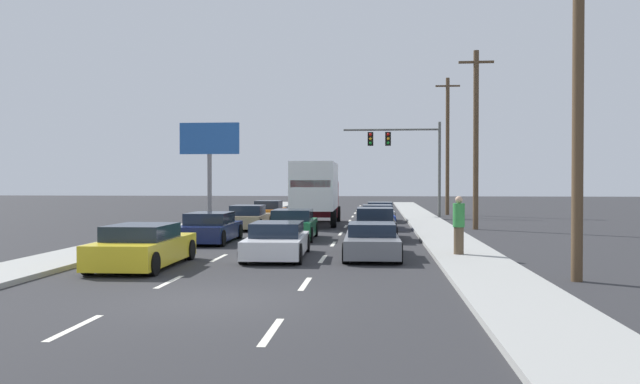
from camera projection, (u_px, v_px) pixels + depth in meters
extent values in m
plane|color=#2B2B2D|center=(319.00, 223.00, 38.37)|extent=(140.00, 140.00, 0.00)
cube|color=#9E9E99|center=(435.00, 229.00, 32.82)|extent=(2.24, 80.00, 0.14)
cube|color=#9E9E99|center=(191.00, 227.00, 33.95)|extent=(2.24, 80.00, 0.14)
cube|color=silver|center=(75.00, 327.00, 10.97)|extent=(0.14, 2.00, 0.01)
cube|color=silver|center=(169.00, 282.00, 15.95)|extent=(0.14, 2.00, 0.01)
cube|color=silver|center=(219.00, 258.00, 20.93)|extent=(0.14, 2.00, 0.01)
cube|color=silver|center=(249.00, 243.00, 25.91)|extent=(0.14, 2.00, 0.01)
cube|color=silver|center=(270.00, 233.00, 30.89)|extent=(0.14, 2.00, 0.01)
cube|color=silver|center=(285.00, 226.00, 35.87)|extent=(0.14, 2.00, 0.01)
cube|color=silver|center=(296.00, 221.00, 40.85)|extent=(0.14, 2.00, 0.01)
cube|color=silver|center=(305.00, 216.00, 45.83)|extent=(0.14, 2.00, 0.01)
cube|color=silver|center=(312.00, 213.00, 50.81)|extent=(0.14, 2.00, 0.01)
cube|color=silver|center=(318.00, 210.00, 55.79)|extent=(0.14, 2.00, 0.01)
cube|color=silver|center=(323.00, 208.00, 60.77)|extent=(0.14, 2.00, 0.01)
cube|color=silver|center=(327.00, 206.00, 65.75)|extent=(0.14, 2.00, 0.01)
cube|color=silver|center=(272.00, 332.00, 10.67)|extent=(0.14, 2.00, 0.01)
cube|color=silver|center=(305.00, 284.00, 15.65)|extent=(0.14, 2.00, 0.01)
cube|color=silver|center=(323.00, 259.00, 20.63)|extent=(0.14, 2.00, 0.01)
cube|color=silver|center=(333.00, 244.00, 25.61)|extent=(0.14, 2.00, 0.01)
cube|color=silver|center=(341.00, 234.00, 30.59)|extent=(0.14, 2.00, 0.01)
cube|color=silver|center=(346.00, 226.00, 35.57)|extent=(0.14, 2.00, 0.01)
cube|color=silver|center=(350.00, 221.00, 40.55)|extent=(0.14, 2.00, 0.01)
cube|color=silver|center=(353.00, 216.00, 45.53)|extent=(0.14, 2.00, 0.01)
cube|color=silver|center=(355.00, 213.00, 50.51)|extent=(0.14, 2.00, 0.01)
cube|color=silver|center=(357.00, 210.00, 55.49)|extent=(0.14, 2.00, 0.01)
cube|color=silver|center=(359.00, 208.00, 60.46)|extent=(0.14, 2.00, 0.01)
cube|color=silver|center=(360.00, 206.00, 65.44)|extent=(0.14, 2.00, 0.01)
cube|color=orange|center=(269.00, 213.00, 41.57)|extent=(1.82, 4.42, 0.59)
cube|color=#192333|center=(269.00, 205.00, 41.57)|extent=(1.58, 2.00, 0.52)
cylinder|color=black|center=(260.00, 214.00, 43.28)|extent=(0.23, 0.64, 0.64)
cylinder|color=black|center=(285.00, 214.00, 43.15)|extent=(0.23, 0.64, 0.64)
cylinder|color=black|center=(251.00, 216.00, 39.99)|extent=(0.23, 0.64, 0.64)
cylinder|color=black|center=(278.00, 216.00, 39.86)|extent=(0.23, 0.64, 0.64)
cube|color=tan|center=(249.00, 221.00, 33.54)|extent=(1.87, 4.46, 0.62)
cube|color=#192333|center=(248.00, 210.00, 33.23)|extent=(1.60, 1.96, 0.50)
cylinder|color=black|center=(239.00, 221.00, 35.27)|extent=(0.23, 0.64, 0.64)
cylinder|color=black|center=(269.00, 221.00, 35.15)|extent=(0.23, 0.64, 0.64)
cylinder|color=black|center=(226.00, 225.00, 31.94)|extent=(0.23, 0.64, 0.64)
cylinder|color=black|center=(259.00, 225.00, 31.83)|extent=(0.23, 0.64, 0.64)
cube|color=#141E4C|center=(210.00, 231.00, 26.33)|extent=(1.93, 4.52, 0.62)
cube|color=#192333|center=(210.00, 218.00, 26.24)|extent=(1.66, 2.30, 0.47)
cylinder|color=black|center=(200.00, 231.00, 28.08)|extent=(0.23, 0.64, 0.64)
cylinder|color=black|center=(239.00, 231.00, 27.96)|extent=(0.23, 0.64, 0.64)
cylinder|color=black|center=(178.00, 238.00, 24.71)|extent=(0.23, 0.64, 0.64)
cylinder|color=black|center=(222.00, 238.00, 24.59)|extent=(0.23, 0.64, 0.64)
cube|color=yellow|center=(143.00, 250.00, 18.76)|extent=(1.94, 4.62, 0.69)
cube|color=#192333|center=(141.00, 232.00, 18.58)|extent=(1.69, 2.26, 0.43)
cylinder|color=black|center=(136.00, 249.00, 20.57)|extent=(0.23, 0.64, 0.64)
cylinder|color=black|center=(190.00, 250.00, 20.43)|extent=(0.23, 0.64, 0.64)
cylinder|color=black|center=(88.00, 263.00, 17.09)|extent=(0.23, 0.64, 0.64)
cylinder|color=black|center=(153.00, 264.00, 16.95)|extent=(0.23, 0.64, 0.64)
cube|color=white|center=(315.00, 186.00, 35.86)|extent=(2.41, 6.10, 2.60)
cube|color=red|center=(310.00, 184.00, 32.86)|extent=(2.07, 0.08, 0.36)
cube|color=maroon|center=(320.00, 199.00, 39.90)|extent=(2.25, 2.06, 2.19)
cylinder|color=black|center=(303.00, 214.00, 40.00)|extent=(0.32, 0.97, 0.96)
cylinder|color=black|center=(338.00, 214.00, 39.84)|extent=(0.32, 0.97, 0.96)
cylinder|color=black|center=(293.00, 219.00, 34.76)|extent=(0.32, 0.97, 0.96)
cylinder|color=black|center=(334.00, 219.00, 34.60)|extent=(0.32, 0.97, 0.96)
cube|color=#196B38|center=(293.00, 228.00, 27.66)|extent=(1.92, 4.10, 0.69)
cube|color=#192333|center=(293.00, 215.00, 27.53)|extent=(1.66, 2.07, 0.46)
cylinder|color=black|center=(278.00, 229.00, 29.20)|extent=(0.23, 0.64, 0.64)
cylinder|color=black|center=(315.00, 229.00, 29.08)|extent=(0.23, 0.64, 0.64)
cylinder|color=black|center=(268.00, 235.00, 26.24)|extent=(0.23, 0.64, 0.64)
cylinder|color=black|center=(310.00, 235.00, 26.12)|extent=(0.23, 0.64, 0.64)
cube|color=white|center=(277.00, 245.00, 21.04)|extent=(1.96, 4.60, 0.57)
cube|color=#192333|center=(277.00, 229.00, 21.02)|extent=(1.65, 2.17, 0.46)
cylinder|color=black|center=(260.00, 243.00, 22.80)|extent=(0.24, 0.65, 0.64)
cylinder|color=black|center=(306.00, 243.00, 22.71)|extent=(0.24, 0.65, 0.64)
cylinder|color=black|center=(243.00, 254.00, 19.37)|extent=(0.24, 0.65, 0.64)
cylinder|color=black|center=(298.00, 254.00, 19.29)|extent=(0.24, 0.65, 0.64)
cube|color=#B7BABF|center=(380.00, 215.00, 40.02)|extent=(1.74, 4.26, 0.57)
cube|color=#192333|center=(380.00, 206.00, 39.92)|extent=(1.51, 1.83, 0.50)
cylinder|color=black|center=(367.00, 215.00, 41.65)|extent=(0.23, 0.64, 0.64)
cylinder|color=black|center=(392.00, 215.00, 41.52)|extent=(0.23, 0.64, 0.64)
cylinder|color=black|center=(367.00, 218.00, 38.52)|extent=(0.23, 0.64, 0.64)
cylinder|color=black|center=(394.00, 218.00, 38.39)|extent=(0.23, 0.64, 0.64)
cube|color=#1E389E|center=(377.00, 220.00, 33.81)|extent=(1.84, 4.40, 0.63)
cube|color=#192333|center=(377.00, 210.00, 33.66)|extent=(1.57, 2.16, 0.49)
cylinder|color=black|center=(362.00, 221.00, 35.49)|extent=(0.24, 0.65, 0.64)
cylinder|color=black|center=(391.00, 221.00, 35.39)|extent=(0.24, 0.65, 0.64)
cylinder|color=black|center=(362.00, 225.00, 32.24)|extent=(0.24, 0.65, 0.64)
cylinder|color=black|center=(394.00, 225.00, 32.14)|extent=(0.24, 0.65, 0.64)
cube|color=black|center=(375.00, 228.00, 27.71)|extent=(1.76, 4.28, 0.70)
cube|color=#192333|center=(375.00, 214.00, 27.56)|extent=(1.54, 2.01, 0.53)
cylinder|color=black|center=(357.00, 229.00, 29.35)|extent=(0.23, 0.64, 0.64)
cylinder|color=black|center=(392.00, 229.00, 29.22)|extent=(0.23, 0.64, 0.64)
cylinder|color=black|center=(355.00, 235.00, 26.20)|extent=(0.23, 0.64, 0.64)
cylinder|color=black|center=(395.00, 235.00, 26.07)|extent=(0.23, 0.64, 0.64)
cube|color=slate|center=(372.00, 244.00, 21.21)|extent=(1.81, 4.69, 0.58)
cube|color=#192333|center=(372.00, 229.00, 21.25)|extent=(1.55, 2.05, 0.40)
cylinder|color=black|center=(349.00, 242.00, 23.05)|extent=(0.23, 0.64, 0.64)
cylinder|color=black|center=(394.00, 242.00, 22.93)|extent=(0.23, 0.64, 0.64)
cylinder|color=black|center=(346.00, 253.00, 19.50)|extent=(0.23, 0.64, 0.64)
cylinder|color=black|center=(399.00, 254.00, 19.38)|extent=(0.23, 0.64, 0.64)
cylinder|color=#595B56|center=(439.00, 169.00, 45.13)|extent=(0.20, 0.20, 6.68)
cylinder|color=#595B56|center=(391.00, 130.00, 45.39)|extent=(6.76, 0.14, 0.14)
cube|color=black|center=(388.00, 139.00, 45.42)|extent=(0.40, 0.56, 0.95)
sphere|color=red|center=(388.00, 134.00, 45.10)|extent=(0.20, 0.20, 0.20)
sphere|color=orange|center=(388.00, 139.00, 45.11)|extent=(0.20, 0.20, 0.20)
sphere|color=green|center=(388.00, 143.00, 45.11)|extent=(0.20, 0.20, 0.20)
cube|color=black|center=(370.00, 139.00, 45.53)|extent=(0.40, 0.56, 0.95)
sphere|color=red|center=(370.00, 134.00, 45.21)|extent=(0.20, 0.20, 0.20)
sphere|color=orange|center=(370.00, 139.00, 45.22)|extent=(0.20, 0.20, 0.20)
sphere|color=green|center=(370.00, 143.00, 45.22)|extent=(0.20, 0.20, 0.20)
cylinder|color=brown|center=(578.00, 109.00, 15.97)|extent=(0.28, 0.28, 8.62)
cylinder|color=brown|center=(476.00, 140.00, 33.30)|extent=(0.28, 0.28, 9.28)
cube|color=brown|center=(476.00, 62.00, 33.23)|extent=(1.80, 0.12, 0.12)
cylinder|color=brown|center=(447.00, 146.00, 47.78)|extent=(0.28, 0.28, 10.20)
cube|color=brown|center=(448.00, 86.00, 47.71)|extent=(1.80, 0.12, 0.12)
cylinder|color=slate|center=(210.00, 183.00, 51.56)|extent=(0.36, 0.36, 4.69)
cube|color=#2659A5|center=(209.00, 138.00, 51.50)|extent=(4.85, 0.20, 2.52)
cylinder|color=brown|center=(459.00, 241.00, 20.82)|extent=(0.32, 0.32, 0.88)
cylinder|color=#338C3F|center=(459.00, 215.00, 20.80)|extent=(0.38, 0.38, 0.77)
sphere|color=tan|center=(459.00, 200.00, 20.79)|extent=(0.24, 0.24, 0.24)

